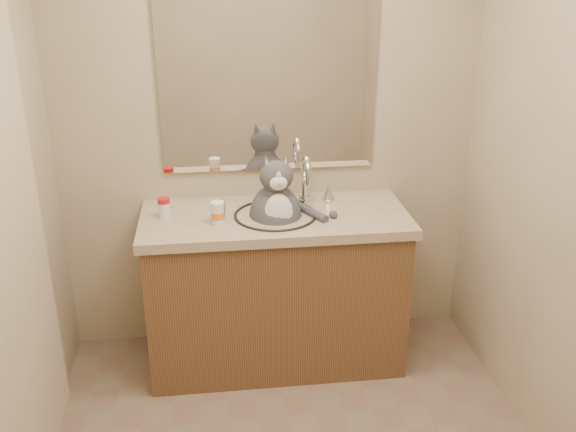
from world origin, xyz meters
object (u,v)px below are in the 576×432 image
at_px(cat, 276,213).
at_px(pill_bottle_redcap, 164,208).
at_px(pill_bottle_orange, 218,213).
at_px(grey_canister, 221,207).

height_order(cat, pill_bottle_redcap, cat).
xyz_separation_m(pill_bottle_orange, grey_canister, (0.02, 0.12, -0.02)).
relative_size(pill_bottle_orange, grey_canister, 1.53).
height_order(pill_bottle_orange, grey_canister, pill_bottle_orange).
bearing_deg(cat, pill_bottle_orange, -169.34).
relative_size(pill_bottle_redcap, pill_bottle_orange, 0.91).
distance_m(cat, pill_bottle_orange, 0.30).
distance_m(pill_bottle_redcap, pill_bottle_orange, 0.28).
distance_m(pill_bottle_orange, grey_canister, 0.12).
relative_size(cat, pill_bottle_redcap, 5.18).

